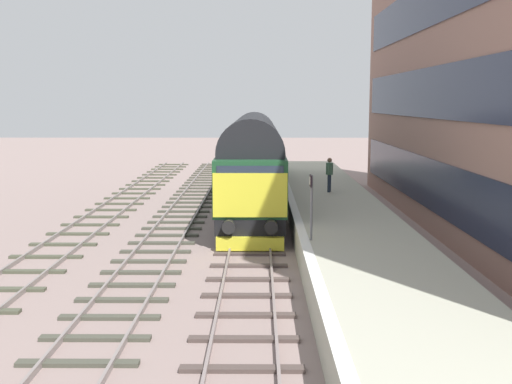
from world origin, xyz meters
The scene contains 8 objects.
ground_plane centered at (0.00, 0.00, 0.00)m, with size 140.00×140.00×0.00m, color gray.
track_main centered at (0.00, 0.00, 0.06)m, with size 2.50×60.00×0.15m.
track_adjacent_west centered at (-3.34, 0.00, 0.05)m, with size 2.50×60.00×0.15m.
track_adjacent_far_west centered at (-6.97, 0.00, 0.06)m, with size 2.50×60.00×0.15m.
station_platform centered at (3.60, 0.00, 0.50)m, with size 4.00×44.00×1.01m.
diesel_locomotive centered at (0.00, 7.26, 2.48)m, with size 2.74×18.36×4.68m.
platform_number_sign centered at (1.94, -4.42, 2.36)m, with size 0.10×0.44×2.04m.
waiting_passenger centered at (3.68, 6.16, 1.99)m, with size 0.44×0.48×1.64m.
Camera 1 is at (0.35, -23.62, 5.29)m, focal length 43.93 mm.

